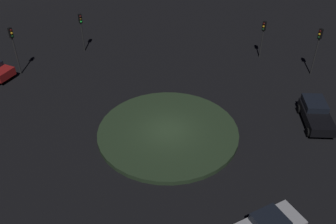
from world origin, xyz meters
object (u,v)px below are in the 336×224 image
Objects in this scene: car_black at (316,114)px; traffic_light_west at (263,32)px; traffic_light_south at (13,42)px; traffic_light_northwest at (318,43)px; traffic_light_southwest at (81,25)px.

traffic_light_west is (-8.10, -7.09, 1.88)m from car_black.
traffic_light_northwest is at bearing 32.86° from traffic_light_south.
traffic_light_west is at bearing 53.18° from traffic_light_southwest.
car_black is at bearing 41.39° from traffic_light_northwest.
traffic_light_southwest is 0.88× the size of traffic_light_northwest.
traffic_light_south reaches higher than car_black.
traffic_light_south is 1.20× the size of traffic_light_west.
car_black is 1.01× the size of traffic_light_northwest.
traffic_light_northwest is at bearing 87.67° from traffic_light_west.
traffic_light_south is at bearing -103.65° from car_black.
traffic_light_south is 6.79m from traffic_light_southwest.
traffic_light_northwest reaches higher than traffic_light_west.
traffic_light_southwest reaches higher than traffic_light_west.
traffic_light_south is at bearing -44.91° from traffic_light_west.
traffic_light_south is 26.45m from traffic_light_northwest.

